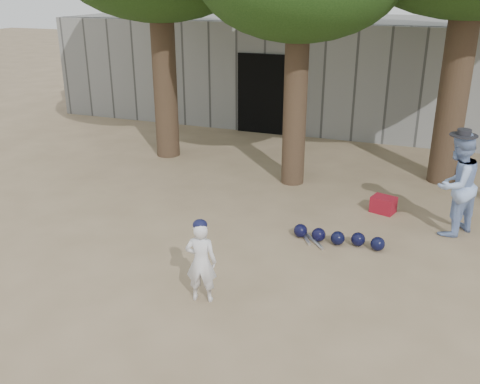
% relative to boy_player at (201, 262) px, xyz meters
% --- Properties ---
extents(ground, '(70.00, 70.00, 0.00)m').
position_rel_boy_player_xyz_m(ground, '(-0.67, 0.65, -0.57)').
color(ground, '#937C5E').
rests_on(ground, ground).
extents(boy_player, '(0.47, 0.36, 1.15)m').
position_rel_boy_player_xyz_m(boy_player, '(0.00, 0.00, 0.00)').
color(boy_player, silver).
rests_on(boy_player, ground).
extents(spectator_blue, '(1.04, 1.08, 1.76)m').
position_rel_boy_player_xyz_m(spectator_blue, '(3.11, 3.38, 0.30)').
color(spectator_blue, '#93AFE4').
rests_on(spectator_blue, ground).
extents(red_bag, '(0.49, 0.43, 0.30)m').
position_rel_boy_player_xyz_m(red_bag, '(1.95, 3.89, -0.42)').
color(red_bag, maroon).
rests_on(red_bag, ground).
extents(back_building, '(16.00, 5.24, 3.00)m').
position_rel_boy_player_xyz_m(back_building, '(-0.67, 10.98, 0.93)').
color(back_building, gray).
rests_on(back_building, ground).
extents(helmet_row, '(1.51, 0.30, 0.23)m').
position_rel_boy_player_xyz_m(helmet_row, '(1.41, 2.30, -0.46)').
color(helmet_row, black).
rests_on(helmet_row, ground).
extents(bat_pile, '(0.64, 0.73, 0.06)m').
position_rel_boy_player_xyz_m(bat_pile, '(0.90, 2.31, -0.55)').
color(bat_pile, silver).
rests_on(bat_pile, ground).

